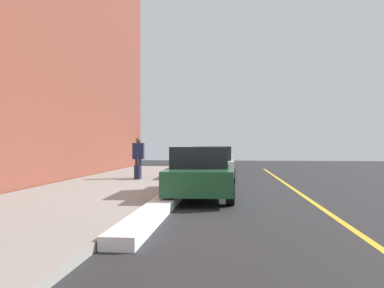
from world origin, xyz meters
name	(u,v)px	position (x,y,z in m)	size (l,w,h in m)	color
ground_plane	(199,197)	(0.00, 0.00, 0.00)	(56.00, 56.00, 0.00)	#28282B
sidewalk	(94,193)	(0.00, -3.30, 0.07)	(28.00, 4.60, 0.15)	gray
lane_stripe_centre	(306,198)	(0.00, 3.20, 0.00)	(28.00, 0.14, 0.01)	gold
snow_bank_curb	(165,202)	(1.97, -0.70, 0.11)	(8.34, 0.56, 0.22)	white
parked_car_silver	(218,159)	(-11.24, 0.21, 0.76)	(4.27, 1.93, 1.51)	black
parked_car_white	(213,163)	(-5.32, 0.19, 0.76)	(4.13, 1.93, 1.51)	black
parked_car_green	(200,172)	(0.31, 0.06, 0.76)	(4.18, 2.02, 1.51)	black
pedestrian_navy_coat	(138,157)	(-4.53, -2.98, 1.08)	(0.57, 0.48, 1.74)	black
rolling_suitcase	(138,172)	(-4.00, -2.89, 0.44)	(0.34, 0.22, 0.94)	#191E38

